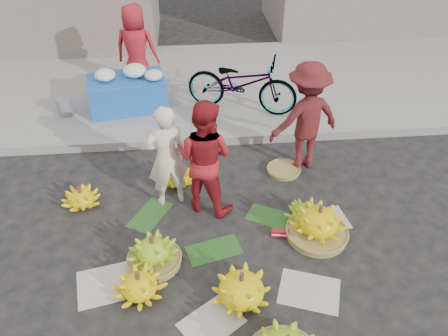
{
  "coord_description": "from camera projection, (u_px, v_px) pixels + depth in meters",
  "views": [
    {
      "loc": [
        -0.31,
        -3.85,
        3.94
      ],
      "look_at": [
        0.09,
        0.51,
        0.7
      ],
      "focal_mm": 35.0,
      "sensor_mm": 36.0,
      "label": 1
    }
  ],
  "objects": [
    {
      "name": "ground",
      "position": [
        221.0,
        238.0,
        5.45
      ],
      "size": [
        80.0,
        80.0,
        0.0
      ],
      "primitive_type": "plane",
      "color": "black",
      "rests_on": "ground"
    },
    {
      "name": "curb",
      "position": [
        210.0,
        138.0,
        7.17
      ],
      "size": [
        40.0,
        0.25,
        0.15
      ],
      "primitive_type": "cube",
      "color": "gray",
      "rests_on": "ground"
    },
    {
      "name": "sidewalk",
      "position": [
        203.0,
        83.0,
        8.86
      ],
      "size": [
        40.0,
        4.0,
        0.12
      ],
      "primitive_type": "cube",
      "color": "gray",
      "rests_on": "ground"
    },
    {
      "name": "newspaper_scatter",
      "position": [
        227.0,
        290.0,
        4.81
      ],
      "size": [
        3.2,
        1.8,
        0.0
      ],
      "primitive_type": null,
      "color": "beige",
      "rests_on": "ground"
    },
    {
      "name": "banana_leaves",
      "position": [
        212.0,
        227.0,
        5.6
      ],
      "size": [
        2.0,
        1.0,
        0.0
      ],
      "primitive_type": null,
      "color": "#1E4D19",
      "rests_on": "ground"
    },
    {
      "name": "banana_bunch_0",
      "position": [
        153.0,
        252.0,
        5.01
      ],
      "size": [
        0.62,
        0.62,
        0.43
      ],
      "rotation": [
        0.0,
        0.0,
        0.07
      ],
      "color": "olive",
      "rests_on": "ground"
    },
    {
      "name": "banana_bunch_1",
      "position": [
        139.0,
        285.0,
        4.68
      ],
      "size": [
        0.58,
        0.58,
        0.34
      ],
      "rotation": [
        0.0,
        0.0,
        0.09
      ],
      "color": "yellow",
      "rests_on": "ground"
    },
    {
      "name": "banana_bunch_3",
      "position": [
        241.0,
        288.0,
        4.59
      ],
      "size": [
        0.74,
        0.74,
        0.42
      ],
      "rotation": [
        0.0,
        0.0,
        0.08
      ],
      "color": "yellow",
      "rests_on": "ground"
    },
    {
      "name": "banana_bunch_4",
      "position": [
        318.0,
        223.0,
        5.34
      ],
      "size": [
        0.76,
        0.76,
        0.5
      ],
      "rotation": [
        0.0,
        0.0,
        0.14
      ],
      "color": "olive",
      "rests_on": "ground"
    },
    {
      "name": "banana_bunch_5",
      "position": [
        307.0,
        214.0,
        5.58
      ],
      "size": [
        0.59,
        0.59,
        0.35
      ],
      "rotation": [
        0.0,
        0.0,
        0.09
      ],
      "color": "#76B019",
      "rests_on": "ground"
    },
    {
      "name": "banana_bunch_6",
      "position": [
        81.0,
        197.0,
        5.87
      ],
      "size": [
        0.58,
        0.58,
        0.31
      ],
      "rotation": [
        0.0,
        0.0,
        -0.26
      ],
      "color": "yellow",
      "rests_on": "ground"
    },
    {
      "name": "banana_bunch_7",
      "position": [
        177.0,
        176.0,
        6.24
      ],
      "size": [
        0.53,
        0.53,
        0.32
      ],
      "rotation": [
        0.0,
        0.0,
        -0.09
      ],
      "color": "yellow",
      "rests_on": "ground"
    },
    {
      "name": "basket_spare",
      "position": [
        284.0,
        170.0,
        6.54
      ],
      "size": [
        0.54,
        0.54,
        0.06
      ],
      "primitive_type": "cylinder",
      "rotation": [
        0.0,
        0.0,
        0.12
      ],
      "color": "olive",
      "rests_on": "ground"
    },
    {
      "name": "incense_stack",
      "position": [
        281.0,
        233.0,
        5.44
      ],
      "size": [
        0.23,
        0.11,
        0.09
      ],
      "primitive_type": "cube",
      "rotation": [
        0.0,
        0.0,
        -0.17
      ],
      "color": "#AF121A",
      "rests_on": "ground"
    },
    {
      "name": "vendor_cream",
      "position": [
        167.0,
        157.0,
        5.58
      ],
      "size": [
        0.61,
        0.48,
        1.46
      ],
      "primitive_type": "imported",
      "rotation": [
        0.0,
        0.0,
        3.42
      ],
      "color": "white",
      "rests_on": "ground"
    },
    {
      "name": "vendor_red",
      "position": [
        204.0,
        157.0,
        5.48
      ],
      "size": [
        0.96,
        0.89,
        1.58
      ],
      "primitive_type": "imported",
      "rotation": [
        0.0,
        0.0,
        2.66
      ],
      "color": "red",
      "rests_on": "ground"
    },
    {
      "name": "man_striped",
      "position": [
        306.0,
        118.0,
        6.21
      ],
      "size": [
        1.2,
        0.89,
        1.66
      ],
      "primitive_type": "imported",
      "rotation": [
        0.0,
        0.0,
        3.42
      ],
      "color": "maroon",
      "rests_on": "ground"
    },
    {
      "name": "flower_table",
      "position": [
        128.0,
        91.0,
        7.75
      ],
      "size": [
        1.46,
        1.06,
        0.77
      ],
      "rotation": [
        0.0,
        0.0,
        0.18
      ],
      "color": "#1B53B4",
      "rests_on": "sidewalk"
    },
    {
      "name": "grey_bucket",
      "position": [
        65.0,
        106.0,
        7.63
      ],
      "size": [
        0.27,
        0.27,
        0.31
      ],
      "primitive_type": "cylinder",
      "color": "slate",
      "rests_on": "sidewalk"
    },
    {
      "name": "flower_vendor",
      "position": [
        136.0,
        49.0,
        8.04
      ],
      "size": [
        0.89,
        0.68,
        1.63
      ],
      "primitive_type": "imported",
      "rotation": [
        0.0,
        0.0,
        2.91
      ],
      "color": "red",
      "rests_on": "sidewalk"
    },
    {
      "name": "bicycle",
      "position": [
        242.0,
        83.0,
        7.56
      ],
      "size": [
        1.33,
        2.07,
        1.03
      ],
      "primitive_type": "imported",
      "rotation": [
        0.0,
        0.0,
        1.21
      ],
      "color": "gray",
      "rests_on": "sidewalk"
    }
  ]
}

